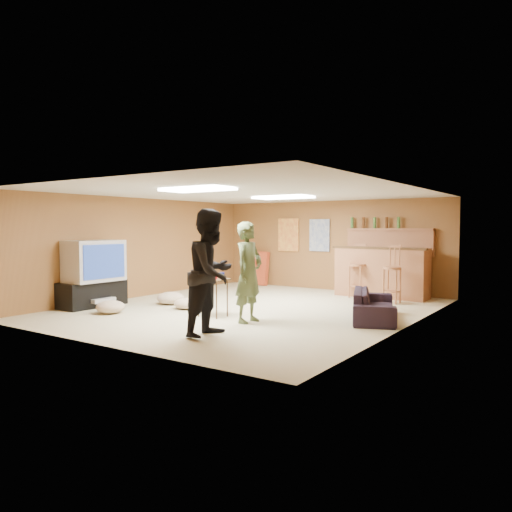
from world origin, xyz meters
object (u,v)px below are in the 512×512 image
Objects in this scene: bar_counter at (382,272)px; person_black at (212,273)px; tray_table at (213,298)px; tv_body at (94,261)px; person_olive at (249,272)px; sofa at (374,305)px.

bar_counter is 1.10× the size of person_black.
bar_counter is 3.01× the size of tray_table.
tray_table is (-0.93, 1.17, -0.58)m from person_black.
tray_table is at bearing 10.33° from tv_body.
person_olive is (3.38, 0.41, -0.08)m from tv_body.
tray_table is at bearing 85.92° from person_olive.
bar_counter is 5.20m from person_black.
person_olive is at bearing 6.95° from tv_body.
tv_body is at bearing 74.54° from person_black.
person_black is at bearing -173.01° from person_olive.
tv_body is 0.55× the size of bar_counter.
person_black reaches higher than bar_counter.
tv_body reaches higher than bar_counter.
person_olive reaches higher than bar_counter.
tv_body is at bearing -133.00° from bar_counter.
person_black reaches higher than tv_body.
person_olive is 0.94m from tray_table.
person_olive is 0.90× the size of person_black.
person_black reaches higher than person_olive.
person_olive is 2.20m from sofa.
person_olive is at bearing -100.80° from bar_counter.
person_olive reaches higher than sofa.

